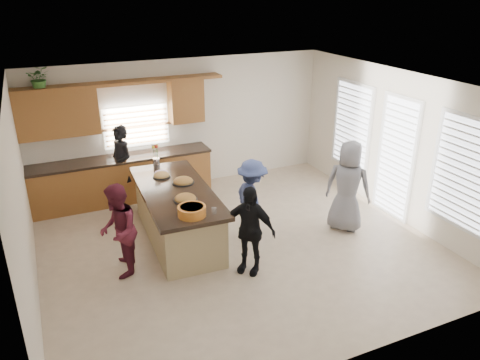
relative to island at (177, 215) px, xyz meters
name	(u,v)px	position (x,y,z in m)	size (l,w,h in m)	color
floor	(238,245)	(0.88, -0.68, -0.45)	(6.50, 6.50, 0.00)	beige
room_shell	(238,141)	(0.88, -0.68, 1.45)	(6.52, 6.02, 2.81)	silver
back_cabinetry	(119,159)	(-0.59, 2.06, 0.46)	(4.08, 0.66, 2.46)	olive
right_wall_glazing	(398,150)	(4.10, -0.81, 0.89)	(0.06, 4.00, 2.25)	white
island	(177,215)	(0.00, 0.00, 0.00)	(1.27, 2.75, 0.95)	tan
platter_front	(185,199)	(0.02, -0.49, 0.52)	(0.39, 0.39, 0.16)	black
platter_mid	(183,182)	(0.21, 0.22, 0.52)	(0.39, 0.39, 0.16)	black
platter_back	(162,176)	(-0.07, 0.65, 0.52)	(0.33, 0.33, 0.13)	black
salad_bowl	(192,211)	(-0.06, -1.04, 0.58)	(0.43, 0.43, 0.15)	orange
clear_cup	(214,211)	(0.27, -1.12, 0.55)	(0.08, 0.08, 0.10)	white
plate_stack	(162,173)	(-0.03, 0.78, 0.52)	(0.24, 0.24, 0.05)	#A784C0
flower_vase	(156,155)	(-0.01, 1.25, 0.71)	(0.14, 0.14, 0.42)	silver
potted_plant	(39,78)	(-1.83, 2.14, 2.18)	(0.41, 0.36, 0.46)	#3F7F33
woman_left_back	(122,165)	(-0.56, 1.92, 0.37)	(0.60, 0.39, 1.64)	black
woman_left_mid	(118,231)	(-1.13, -0.69, 0.29)	(0.73, 0.57, 1.49)	maroon
woman_left_front	(249,230)	(0.72, -1.44, 0.27)	(0.85, 0.35, 1.45)	black
woman_right_back	(252,200)	(1.22, -0.50, 0.28)	(0.95, 0.54, 1.47)	#37457A
woman_right_front	(348,186)	(2.93, -0.91, 0.40)	(0.83, 0.54, 1.70)	slate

